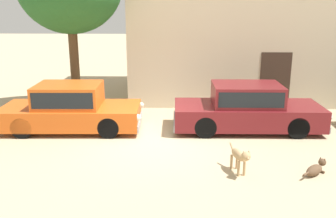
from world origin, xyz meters
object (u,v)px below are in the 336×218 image
Objects in this scene: parked_sedan_nearest at (71,108)px; stray_dog_tan at (316,169)px; stray_dog_spotted at (240,156)px; parked_sedan_second at (247,108)px.

stray_dog_tan is (6.45, -3.01, -0.57)m from parked_sedan_nearest.
stray_dog_spotted is 1.76m from stray_dog_tan.
stray_dog_spotted is at bearing -34.54° from parked_sedan_nearest.
parked_sedan_second is (5.40, 0.13, 0.01)m from parked_sedan_nearest.
stray_dog_tan is at bearing 73.99° from stray_dog_spotted.
parked_sedan_nearest is at bearing -139.78° from stray_dog_spotted.
parked_sedan_nearest is 5.40m from parked_sedan_second.
parked_sedan_nearest is at bearing 112.90° from stray_dog_tan.
parked_sedan_second is at bearing 66.28° from stray_dog_tan.
parked_sedan_nearest is 7.13m from stray_dog_tan.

